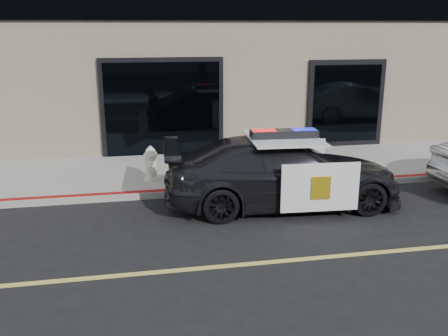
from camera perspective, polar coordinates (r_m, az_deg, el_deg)
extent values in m
plane|color=black|center=(8.25, 4.02, -10.81)|extent=(120.00, 120.00, 0.00)
cube|color=gray|center=(13.03, -1.86, -0.26)|extent=(60.00, 3.50, 0.15)
imported|color=black|center=(10.62, 6.72, -0.47)|extent=(2.62, 5.25, 1.45)
cube|color=white|center=(9.80, 10.95, -2.20)|extent=(1.55, 0.13, 0.97)
cube|color=white|center=(11.71, 7.78, 0.94)|extent=(1.55, 0.13, 0.97)
cube|color=white|center=(10.43, 6.85, 3.43)|extent=(1.55, 1.83, 0.02)
cube|color=gold|center=(9.78, 11.00, -2.26)|extent=(0.39, 0.03, 0.46)
cube|color=black|center=(10.42, 6.87, 3.89)|extent=(1.41, 0.44, 0.17)
cube|color=red|center=(10.32, 4.58, 3.90)|extent=(0.50, 0.34, 0.16)
cube|color=#0C19CC|center=(10.52, 9.11, 3.99)|extent=(0.50, 0.34, 0.16)
cylinder|color=white|center=(12.06, -8.28, -1.18)|extent=(0.38, 0.38, 0.08)
cylinder|color=white|center=(11.97, -8.33, 0.21)|extent=(0.27, 0.27, 0.52)
cylinder|color=white|center=(11.90, -8.39, 1.52)|extent=(0.32, 0.32, 0.06)
sphere|color=white|center=(11.89, -8.40, 1.81)|extent=(0.24, 0.24, 0.24)
cylinder|color=white|center=(11.86, -8.42, 2.30)|extent=(0.07, 0.07, 0.07)
cylinder|color=white|center=(12.13, -8.39, 0.77)|extent=(0.14, 0.13, 0.14)
cylinder|color=white|center=(11.78, -8.30, 0.32)|extent=(0.14, 0.13, 0.14)
cylinder|color=white|center=(11.77, -8.28, -0.06)|extent=(0.18, 0.15, 0.18)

